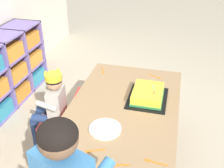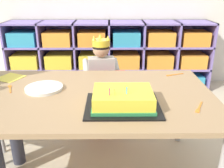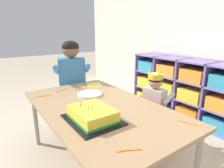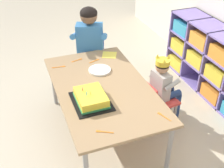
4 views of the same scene
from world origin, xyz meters
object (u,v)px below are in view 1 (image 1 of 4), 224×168
at_px(fork_at_table_front_edge, 154,162).
at_px(fork_scattered_mid_table, 155,77).
at_px(paper_plate_stack, 105,129).
at_px(fork_near_cake_tray, 94,151).
at_px(fork_by_napkin, 103,71).
at_px(birthday_cake_on_tray, 148,95).
at_px(classroom_chair_blue, 65,117).
at_px(fork_beside_plate_stack, 117,165).
at_px(child_with_crown, 52,102).
at_px(activity_table, 123,113).

bearing_deg(fork_at_table_front_edge, fork_scattered_mid_table, 101.80).
relative_size(paper_plate_stack, fork_near_cake_tray, 1.81).
bearing_deg(fork_near_cake_tray, fork_by_napkin, 80.36).
relative_size(birthday_cake_on_tray, fork_by_napkin, 2.88).
distance_m(classroom_chair_blue, paper_plate_stack, 0.62).
xyz_separation_m(fork_beside_plate_stack, fork_near_cake_tray, (0.08, 0.17, -0.00)).
relative_size(birthday_cake_on_tray, fork_beside_plate_stack, 3.03).
bearing_deg(child_with_crown, activity_table, 78.42).
xyz_separation_m(activity_table, fork_beside_plate_stack, (-0.57, -0.09, 0.04)).
relative_size(activity_table, fork_near_cake_tray, 11.59).
xyz_separation_m(fork_beside_plate_stack, fork_at_table_front_edge, (0.08, -0.21, 0.00)).
xyz_separation_m(classroom_chair_blue, birthday_cake_on_tray, (0.13, -0.70, 0.26)).
bearing_deg(fork_by_napkin, fork_beside_plate_stack, 179.59).
bearing_deg(fork_near_cake_tray, fork_scattered_mid_table, 53.39).
relative_size(paper_plate_stack, fork_scattered_mid_table, 1.81).
bearing_deg(fork_at_table_front_edge, child_with_crown, 155.68).
xyz_separation_m(fork_beside_plate_stack, fork_scattered_mid_table, (1.15, -0.10, 0.00)).
height_order(fork_beside_plate_stack, fork_by_napkin, same).
bearing_deg(fork_scattered_mid_table, fork_beside_plate_stack, 113.67).
relative_size(classroom_chair_blue, fork_beside_plate_stack, 4.44).
bearing_deg(fork_scattered_mid_table, birthday_cake_on_tray, 115.31).
bearing_deg(fork_near_cake_tray, paper_plate_stack, 63.32).
xyz_separation_m(child_with_crown, birthday_cake_on_tray, (0.14, -0.80, 0.11)).
height_order(fork_by_napkin, fork_scattered_mid_table, same).
bearing_deg(classroom_chair_blue, child_with_crown, -90.73).
relative_size(paper_plate_stack, fork_by_napkin, 1.69).
height_order(paper_plate_stack, fork_by_napkin, paper_plate_stack).
bearing_deg(fork_near_cake_tray, fork_beside_plate_stack, -47.50).
distance_m(child_with_crown, fork_near_cake_tray, 0.77).
bearing_deg(fork_near_cake_tray, birthday_cake_on_tray, 47.52).
distance_m(classroom_chair_blue, fork_near_cake_tray, 0.74).
height_order(child_with_crown, fork_beside_plate_stack, child_with_crown).
xyz_separation_m(fork_by_napkin, fork_near_cake_tray, (-1.07, -0.24, 0.00)).
bearing_deg(paper_plate_stack, classroom_chair_blue, 53.97).
bearing_deg(fork_at_table_front_edge, fork_near_cake_tray, -174.60).
relative_size(paper_plate_stack, fork_beside_plate_stack, 1.77).
height_order(activity_table, paper_plate_stack, paper_plate_stack).
height_order(paper_plate_stack, fork_scattered_mid_table, paper_plate_stack).
height_order(child_with_crown, fork_at_table_front_edge, child_with_crown).
height_order(child_with_crown, fork_by_napkin, child_with_crown).
bearing_deg(fork_scattered_mid_table, paper_plate_stack, 102.13).
relative_size(activity_table, fork_scattered_mid_table, 11.59).
bearing_deg(fork_beside_plate_stack, fork_near_cake_tray, 139.89).
height_order(child_with_crown, birthday_cake_on_tray, child_with_crown).
height_order(fork_at_table_front_edge, fork_near_cake_tray, same).
bearing_deg(activity_table, fork_near_cake_tray, 170.69).
xyz_separation_m(child_with_crown, fork_beside_plate_stack, (-0.62, -0.72, 0.08)).
bearing_deg(birthday_cake_on_tray, fork_by_napkin, 51.64).
distance_m(fork_beside_plate_stack, fork_by_napkin, 1.22).
height_order(classroom_chair_blue, fork_near_cake_tray, fork_near_cake_tray).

